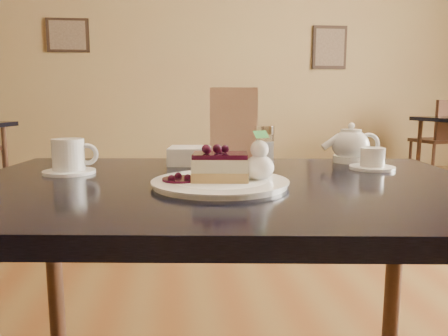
{
  "coord_description": "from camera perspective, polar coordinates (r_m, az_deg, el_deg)",
  "views": [
    {
      "loc": [
        -0.26,
        -0.69,
        0.93
      ],
      "look_at": [
        -0.16,
        0.15,
        0.79
      ],
      "focal_mm": 35.0,
      "sensor_mm": 36.0,
      "label": 1
    }
  ],
  "objects": [
    {
      "name": "tea_set",
      "position": [
        1.32,
        16.66,
        2.41
      ],
      "size": [
        0.17,
        0.25,
        0.1
      ],
      "color": "white",
      "rests_on": "main_table"
    },
    {
      "name": "sugar_shaker",
      "position": [
        1.28,
        5.29,
        3.16
      ],
      "size": [
        0.06,
        0.06,
        0.11
      ],
      "color": "white",
      "rests_on": "main_table"
    },
    {
      "name": "cheesecake_slice",
      "position": [
        0.93,
        -0.51,
        0.13
      ],
      "size": [
        0.13,
        0.1,
        0.06
      ],
      "rotation": [
        0.0,
        0.0,
        -0.13
      ],
      "color": "tan",
      "rests_on": "dessert_plate"
    },
    {
      "name": "berry_sauce",
      "position": [
        0.94,
        -5.68,
        -1.49
      ],
      "size": [
        0.08,
        0.08,
        0.01
      ],
      "primitive_type": "cylinder",
      "color": "black",
      "rests_on": "dessert_plate"
    },
    {
      "name": "coffee_set",
      "position": [
        1.16,
        -19.52,
        1.24
      ],
      "size": [
        0.14,
        0.13,
        0.09
      ],
      "color": "white",
      "rests_on": "main_table"
    },
    {
      "name": "menu_card",
      "position": [
        1.28,
        1.26,
        5.59
      ],
      "size": [
        0.14,
        0.05,
        0.22
      ],
      "primitive_type": "cube",
      "rotation": [
        0.0,
        0.0,
        -0.13
      ],
      "color": "beige",
      "rests_on": "main_table"
    },
    {
      "name": "dessert_plate",
      "position": [
        0.94,
        -0.51,
        -2.0
      ],
      "size": [
        0.29,
        0.29,
        0.01
      ],
      "primitive_type": "cylinder",
      "color": "white",
      "rests_on": "main_table"
    },
    {
      "name": "whipped_cream",
      "position": [
        0.94,
        4.63,
        0.1
      ],
      "size": [
        0.06,
        0.06,
        0.06
      ],
      "color": "white",
      "rests_on": "dessert_plate"
    },
    {
      "name": "main_table",
      "position": [
        1.0,
        -0.43,
        -6.17
      ],
      "size": [
        1.28,
        0.94,
        0.74
      ],
      "rotation": [
        0.0,
        0.0,
        -0.13
      ],
      "color": "black",
      "rests_on": "ground"
    },
    {
      "name": "napkin_stack",
      "position": [
        1.26,
        -4.44,
        1.64
      ],
      "size": [
        0.13,
        0.13,
        0.05
      ],
      "primitive_type": "cube",
      "rotation": [
        0.0,
        0.0,
        -0.13
      ],
      "color": "white",
      "rests_on": "main_table"
    }
  ]
}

